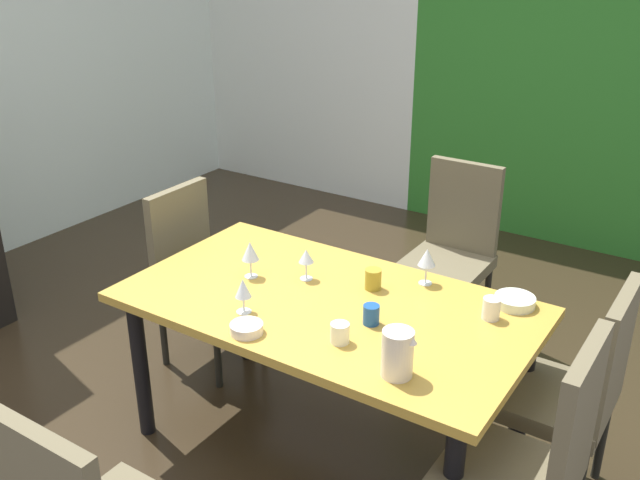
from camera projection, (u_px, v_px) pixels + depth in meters
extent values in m
cube|color=#312618|center=(261.00, 410.00, 3.53)|extent=(5.63, 5.89, 0.02)
cube|color=silver|center=(303.00, 29.00, 6.05)|extent=(2.18, 0.10, 2.80)
cube|color=gold|center=(327.00, 305.00, 2.99)|extent=(1.72, 0.96, 0.04)
cylinder|color=black|center=(246.00, 300.00, 3.82)|extent=(0.07, 0.07, 0.71)
cylinder|color=black|center=(523.00, 392.00, 3.06)|extent=(0.07, 0.07, 0.71)
cylinder|color=black|center=(141.00, 367.00, 3.23)|extent=(0.07, 0.07, 0.71)
cube|color=brown|center=(211.00, 286.00, 3.77)|extent=(0.44, 0.44, 0.07)
cube|color=brown|center=(179.00, 234.00, 3.76)|extent=(0.05, 0.42, 0.51)
cylinder|color=black|center=(263.00, 321.00, 3.91)|extent=(0.04, 0.04, 0.41)
cylinder|color=black|center=(217.00, 352.00, 3.62)|extent=(0.04, 0.04, 0.41)
cylinder|color=black|center=(210.00, 302.00, 4.10)|extent=(0.04, 0.04, 0.41)
cylinder|color=black|center=(163.00, 331.00, 3.81)|extent=(0.04, 0.04, 0.41)
cube|color=brown|center=(551.00, 399.00, 2.86)|extent=(0.44, 0.44, 0.07)
cube|color=brown|center=(614.00, 358.00, 2.65)|extent=(0.05, 0.42, 0.53)
cylinder|color=black|center=(483.00, 456.00, 2.91)|extent=(0.04, 0.04, 0.41)
cylinder|color=black|center=(515.00, 408.00, 3.20)|extent=(0.04, 0.04, 0.41)
cylinder|color=black|center=(602.00, 438.00, 3.01)|extent=(0.04, 0.04, 0.41)
cube|color=brown|center=(446.00, 266.00, 3.99)|extent=(0.44, 0.44, 0.07)
cube|color=brown|center=(464.00, 209.00, 4.03)|extent=(0.42, 0.05, 0.56)
cylinder|color=black|center=(461.00, 327.00, 3.85)|extent=(0.04, 0.04, 0.41)
cylinder|color=black|center=(398.00, 308.00, 4.04)|extent=(0.04, 0.04, 0.41)
cylinder|color=black|center=(487.00, 299.00, 4.14)|extent=(0.04, 0.04, 0.41)
cylinder|color=black|center=(427.00, 283.00, 4.33)|extent=(0.04, 0.04, 0.41)
cube|color=brown|center=(504.00, 479.00, 2.45)|extent=(0.44, 0.44, 0.07)
cube|color=brown|center=(576.00, 430.00, 2.23)|extent=(0.05, 0.42, 0.59)
cylinder|color=black|center=(468.00, 479.00, 2.79)|extent=(0.04, 0.04, 0.41)
cylinder|color=silver|center=(244.00, 312.00, 2.89)|extent=(0.06, 0.06, 0.00)
cylinder|color=silver|center=(244.00, 304.00, 2.88)|extent=(0.01, 0.01, 0.07)
cone|color=silver|center=(243.00, 288.00, 2.85)|extent=(0.07, 0.07, 0.08)
cylinder|color=silver|center=(251.00, 276.00, 3.19)|extent=(0.06, 0.06, 0.00)
cylinder|color=silver|center=(251.00, 268.00, 3.17)|extent=(0.01, 0.01, 0.08)
cone|color=silver|center=(250.00, 251.00, 3.14)|extent=(0.08, 0.08, 0.09)
cylinder|color=silver|center=(306.00, 279.00, 3.17)|extent=(0.06, 0.06, 0.00)
cylinder|color=silver|center=(306.00, 270.00, 3.15)|extent=(0.01, 0.01, 0.08)
cone|color=silver|center=(306.00, 256.00, 3.12)|extent=(0.07, 0.07, 0.06)
cylinder|color=silver|center=(425.00, 283.00, 3.13)|extent=(0.06, 0.06, 0.00)
cylinder|color=silver|center=(426.00, 274.00, 3.11)|extent=(0.01, 0.01, 0.09)
cone|color=silver|center=(427.00, 257.00, 3.08)|extent=(0.08, 0.08, 0.08)
cylinder|color=silver|center=(515.00, 301.00, 2.94)|extent=(0.17, 0.17, 0.04)
cylinder|color=#F2E3D0|center=(247.00, 328.00, 2.74)|extent=(0.13, 0.13, 0.04)
cylinder|color=#1A4992|center=(371.00, 315.00, 2.79)|extent=(0.07, 0.07, 0.08)
cylinder|color=white|center=(491.00, 309.00, 2.83)|extent=(0.07, 0.07, 0.09)
cylinder|color=white|center=(340.00, 333.00, 2.67)|extent=(0.07, 0.07, 0.08)
cylinder|color=#A78E28|center=(373.00, 279.00, 3.07)|extent=(0.07, 0.07, 0.09)
cylinder|color=silver|center=(397.00, 353.00, 2.45)|extent=(0.11, 0.11, 0.18)
cone|color=silver|center=(412.00, 339.00, 2.40)|extent=(0.04, 0.04, 0.03)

